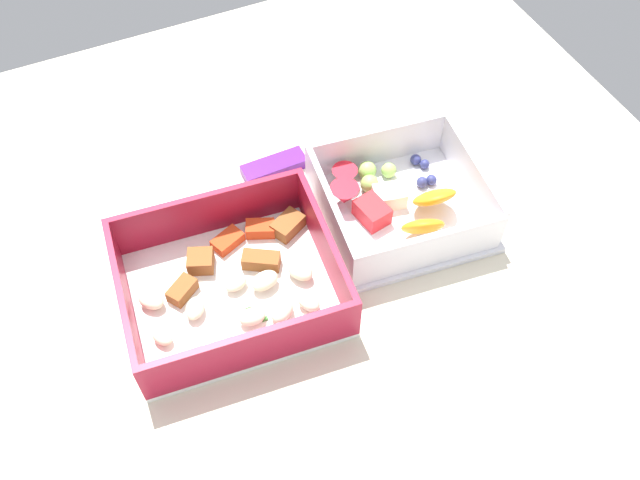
# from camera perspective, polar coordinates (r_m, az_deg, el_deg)

# --- Properties ---
(table_surface) EXTENTS (0.80, 0.80, 0.02)m
(table_surface) POSITION_cam_1_polar(r_m,az_deg,el_deg) (0.69, 0.46, -0.86)
(table_surface) COLOR beige
(table_surface) RESTS_ON ground
(pasta_container) EXTENTS (0.21, 0.18, 0.06)m
(pasta_container) POSITION_cam_1_polar(r_m,az_deg,el_deg) (0.64, -7.25, -3.53)
(pasta_container) COLOR white
(pasta_container) RESTS_ON table_surface
(fruit_bowl) EXTENTS (0.17, 0.17, 0.05)m
(fruit_bowl) POSITION_cam_1_polar(r_m,az_deg,el_deg) (0.70, 6.44, 3.26)
(fruit_bowl) COLOR white
(fruit_bowl) RESTS_ON table_surface
(candy_bar) EXTENTS (0.07, 0.02, 0.01)m
(candy_bar) POSITION_cam_1_polar(r_m,az_deg,el_deg) (0.74, -3.82, 6.09)
(candy_bar) COLOR #51197A
(candy_bar) RESTS_ON table_surface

